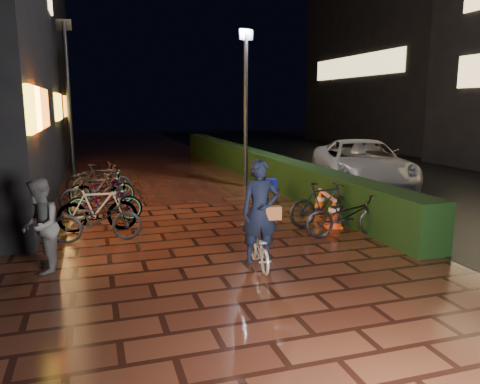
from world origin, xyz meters
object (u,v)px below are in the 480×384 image
object	(u,v)px
van	(361,164)
traffic_barrier	(327,207)
cyclist	(259,228)
cart_assembly	(269,185)
bystander_person	(40,226)

from	to	relation	value
van	traffic_barrier	distance (m)	4.75
cyclist	traffic_barrier	bearing A→B (deg)	44.47
cart_assembly	cyclist	bearing A→B (deg)	-112.74
van	cart_assembly	world-z (taller)	van
bystander_person	cart_assembly	xyz separation A→B (m)	(5.49, 4.07, -0.29)
traffic_barrier	cart_assembly	size ratio (longest dim) A/B	1.68
van	cyclist	distance (m)	8.36
traffic_barrier	cart_assembly	xyz separation A→B (m)	(-0.54, 2.37, 0.16)
cyclist	cart_assembly	bearing A→B (deg)	67.26
traffic_barrier	cart_assembly	bearing A→B (deg)	102.81
bystander_person	traffic_barrier	xyz separation A→B (m)	(6.03, 1.70, -0.45)
traffic_barrier	cart_assembly	world-z (taller)	cart_assembly
van	cart_assembly	size ratio (longest dim) A/B	5.91
bystander_person	van	bearing A→B (deg)	119.38
bystander_person	cyclist	size ratio (longest dim) A/B	0.85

